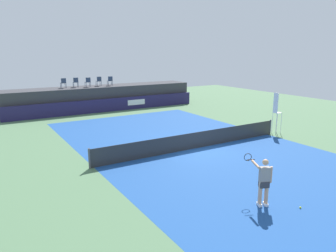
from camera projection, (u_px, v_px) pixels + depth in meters
name	position (u px, v px, depth m)	size (l,w,h in m)	color
ground_plane	(168.00, 137.00, 20.88)	(48.00, 48.00, 0.00)	#4C704C
court_inner	(195.00, 148.00, 18.39)	(12.00, 22.00, 0.00)	#1C478C
sponsor_wall	(109.00, 105.00, 29.48)	(18.00, 0.22, 1.20)	#231E4C
spectator_platform	(102.00, 97.00, 30.85)	(18.00, 2.80, 2.20)	#38383D
spectator_chair_far_left	(63.00, 83.00, 28.78)	(0.44, 0.44, 0.89)	#2D3D56
spectator_chair_left	(76.00, 82.00, 29.45)	(0.48, 0.48, 0.89)	#2D3D56
spectator_chair_center	(88.00, 82.00, 29.57)	(0.45, 0.45, 0.89)	#2D3D56
spectator_chair_right	(99.00, 81.00, 30.53)	(0.45, 0.45, 0.89)	#2D3D56
spectator_chair_far_right	(110.00, 80.00, 30.88)	(0.48, 0.48, 0.89)	#2D3D56
umpire_chair	(276.00, 110.00, 21.43)	(0.50, 0.50, 2.76)	white
tennis_net	(195.00, 140.00, 18.28)	(12.40, 0.02, 0.95)	#2D2D2D
net_post_near	(89.00, 159.00, 15.13)	(0.10, 0.10, 1.00)	#4C4C51
net_post_far	(270.00, 127.00, 21.41)	(0.10, 0.10, 1.00)	#4C4C51
tennis_player	(264.00, 181.00, 11.40)	(0.58, 1.26, 1.77)	white
tennis_ball	(300.00, 207.00, 11.36)	(0.07, 0.07, 0.07)	#D8EA33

